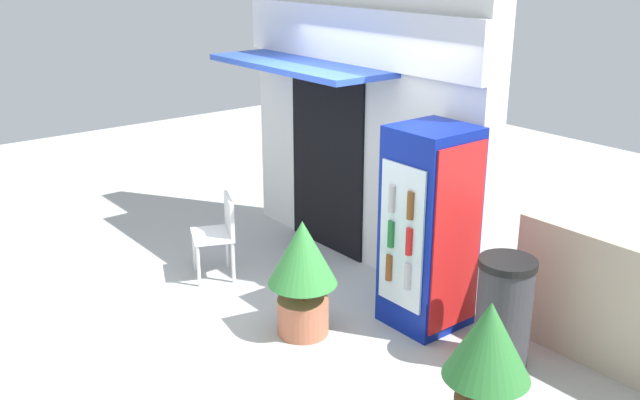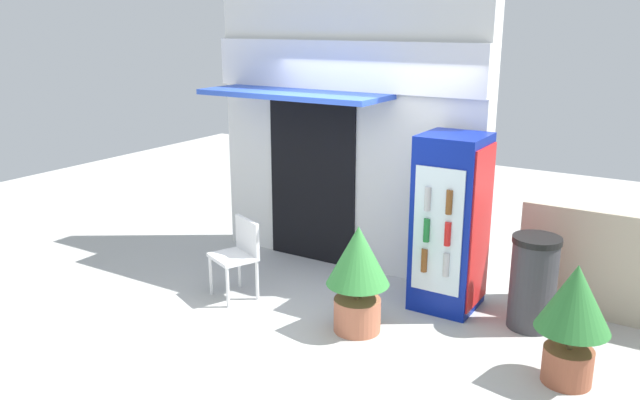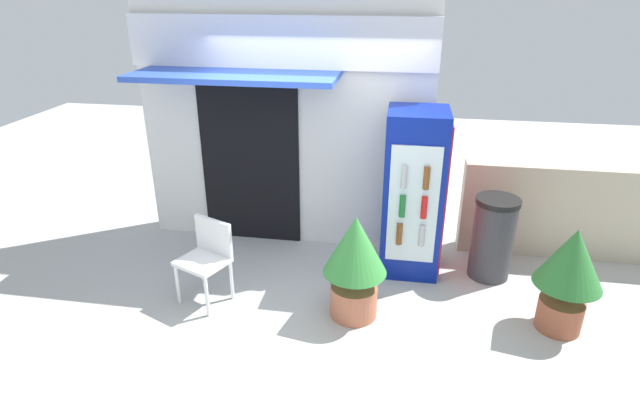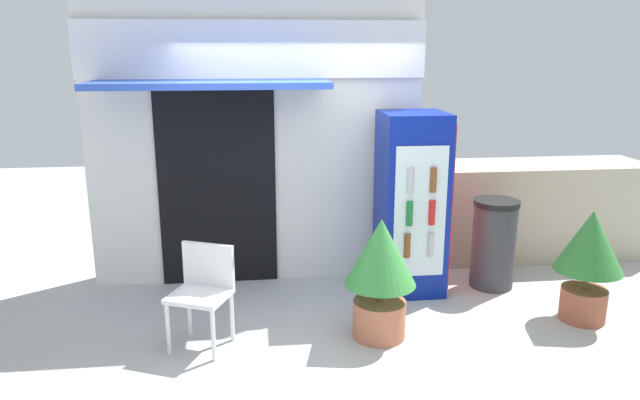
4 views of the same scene
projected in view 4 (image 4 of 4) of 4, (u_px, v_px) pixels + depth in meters
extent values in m
plane|color=#B2B2AD|center=(315.00, 335.00, 5.20)|extent=(16.00, 16.00, 0.00)
cube|color=silver|center=(256.00, 129.00, 6.19)|extent=(3.44, 0.30, 3.24)
cube|color=white|center=(254.00, 49.00, 5.80)|extent=(3.44, 0.08, 0.56)
cube|color=blue|center=(210.00, 84.00, 5.49)|extent=(2.20, 0.80, 0.06)
cube|color=black|center=(217.00, 188.00, 6.14)|extent=(1.20, 0.03, 2.07)
cube|color=navy|center=(411.00, 203.00, 5.99)|extent=(0.63, 0.66, 1.84)
cube|color=silver|center=(420.00, 212.00, 5.66)|extent=(0.51, 0.02, 1.29)
cube|color=red|center=(442.00, 202.00, 6.03)|extent=(0.02, 0.59, 1.65)
cylinder|color=brown|center=(407.00, 245.00, 5.71)|extent=(0.06, 0.06, 0.24)
cylinder|color=#B2B2B7|center=(431.00, 244.00, 5.74)|extent=(0.06, 0.06, 0.24)
cylinder|color=#196B2D|center=(409.00, 213.00, 5.63)|extent=(0.06, 0.06, 0.24)
cylinder|color=red|center=(432.00, 213.00, 5.66)|extent=(0.06, 0.06, 0.24)
cylinder|color=#B2B2B7|center=(410.00, 180.00, 5.55)|extent=(0.06, 0.06, 0.24)
cylinder|color=brown|center=(433.00, 180.00, 5.57)|extent=(0.06, 0.06, 0.24)
cylinder|color=white|center=(168.00, 329.00, 4.85)|extent=(0.04, 0.04, 0.44)
cylinder|color=white|center=(213.00, 336.00, 4.73)|extent=(0.04, 0.04, 0.44)
cylinder|color=white|center=(189.00, 311.00, 5.17)|extent=(0.04, 0.04, 0.44)
cylinder|color=white|center=(232.00, 317.00, 5.06)|extent=(0.04, 0.04, 0.44)
cube|color=white|center=(199.00, 296.00, 4.89)|extent=(0.59, 0.56, 0.04)
cube|color=white|center=(208.00, 265.00, 5.01)|extent=(0.44, 0.22, 0.38)
cylinder|color=#BC6B4C|center=(379.00, 318.00, 5.15)|extent=(0.46, 0.46, 0.33)
cylinder|color=brown|center=(380.00, 292.00, 5.09)|extent=(0.05, 0.05, 0.16)
cone|color=#388C3D|center=(381.00, 252.00, 5.00)|extent=(0.61, 0.61, 0.58)
cylinder|color=#995138|center=(583.00, 304.00, 5.47)|extent=(0.41, 0.41, 0.31)
cylinder|color=brown|center=(586.00, 279.00, 5.40)|extent=(0.05, 0.05, 0.18)
cone|color=#2D7533|center=(591.00, 241.00, 5.31)|extent=(0.60, 0.60, 0.56)
cylinder|color=#38383D|center=(493.00, 246.00, 6.17)|extent=(0.44, 0.44, 0.88)
cylinder|color=black|center=(497.00, 203.00, 6.05)|extent=(0.47, 0.47, 0.06)
cube|color=#B7AD93|center=(558.00, 215.00, 6.86)|extent=(2.63, 0.23, 1.12)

